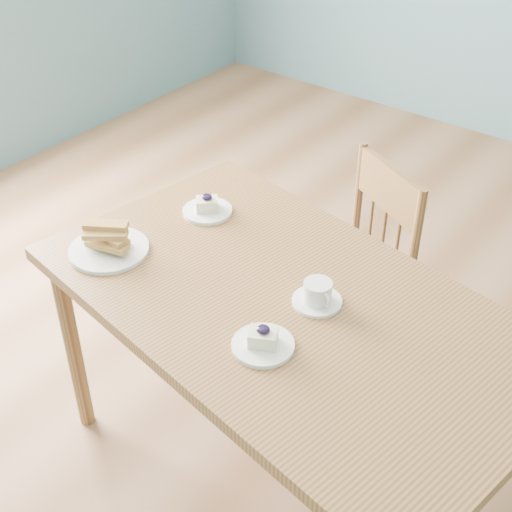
# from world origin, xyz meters

# --- Properties ---
(room) EXTENTS (5.01, 5.01, 2.71)m
(room) POSITION_xyz_m (0.00, 0.00, 1.35)
(room) COLOR #986847
(room) RESTS_ON ground
(dining_table) EXTENTS (1.47, 0.99, 0.73)m
(dining_table) POSITION_xyz_m (-0.11, -0.22, 0.66)
(dining_table) COLOR olive
(dining_table) RESTS_ON ground
(dining_chair) EXTENTS (0.49, 0.49, 0.82)m
(dining_chair) POSITION_xyz_m (-0.23, 0.33, 0.42)
(dining_chair) COLOR olive
(dining_chair) RESTS_ON ground
(cheesecake_plate_near) EXTENTS (0.15, 0.15, 0.06)m
(cheesecake_plate_near) POSITION_xyz_m (-0.05, -0.40, 0.75)
(cheesecake_plate_near) COLOR white
(cheesecake_plate_near) RESTS_ON dining_table
(cheesecake_plate_far) EXTENTS (0.15, 0.15, 0.06)m
(cheesecake_plate_far) POSITION_xyz_m (-0.55, -0.03, 0.75)
(cheesecake_plate_far) COLOR white
(cheesecake_plate_far) RESTS_ON dining_table
(coffee_cup) EXTENTS (0.13, 0.13, 0.07)m
(coffee_cup) POSITION_xyz_m (-0.04, -0.18, 0.76)
(coffee_cup) COLOR white
(coffee_cup) RESTS_ON dining_table
(biscotti_plate) EXTENTS (0.23, 0.23, 0.09)m
(biscotti_plate) POSITION_xyz_m (-0.64, -0.36, 0.76)
(biscotti_plate) COLOR white
(biscotti_plate) RESTS_ON dining_table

